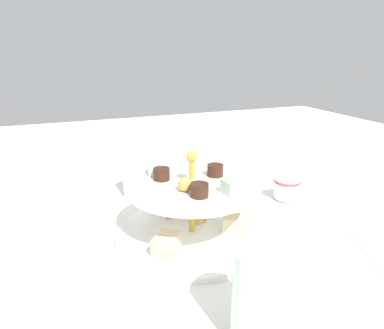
% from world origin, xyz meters
% --- Properties ---
extents(ground_plane, '(2.40, 2.40, 0.00)m').
position_xyz_m(ground_plane, '(0.00, 0.00, 0.00)').
color(ground_plane, silver).
extents(tiered_serving_stand, '(0.28, 0.28, 0.16)m').
position_xyz_m(tiered_serving_stand, '(0.00, -0.00, 0.05)').
color(tiered_serving_stand, white).
rests_on(tiered_serving_stand, ground_plane).
extents(water_glass_tall_right, '(0.07, 0.07, 0.12)m').
position_xyz_m(water_glass_tall_right, '(-0.26, 0.02, 0.06)').
color(water_glass_tall_right, silver).
rests_on(water_glass_tall_right, ground_plane).
extents(water_glass_short_left, '(0.06, 0.06, 0.07)m').
position_xyz_m(water_glass_short_left, '(0.19, -0.18, 0.03)').
color(water_glass_short_left, silver).
rests_on(water_glass_short_left, ground_plane).
extents(teacup_with_saucer, '(0.09, 0.09, 0.05)m').
position_xyz_m(teacup_with_saucer, '(0.07, -0.26, 0.02)').
color(teacup_with_saucer, white).
rests_on(teacup_with_saucer, ground_plane).
extents(butter_knife_left, '(0.17, 0.01, 0.00)m').
position_xyz_m(butter_knife_left, '(-0.03, 0.30, 0.00)').
color(butter_knife_left, silver).
rests_on(butter_knife_left, ground_plane).
extents(butter_knife_right, '(0.16, 0.08, 0.00)m').
position_xyz_m(butter_knife_right, '(-0.16, -0.26, 0.00)').
color(butter_knife_right, silver).
rests_on(butter_knife_right, ground_plane).
extents(water_glass_mid_back, '(0.06, 0.06, 0.09)m').
position_xyz_m(water_glass_mid_back, '(0.22, 0.05, 0.05)').
color(water_glass_mid_back, silver).
rests_on(water_glass_mid_back, ground_plane).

